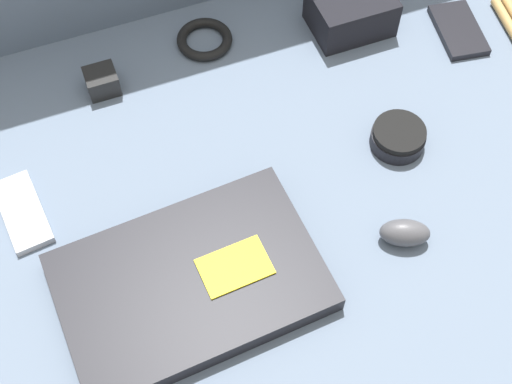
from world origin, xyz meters
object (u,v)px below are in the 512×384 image
Objects in this scene: phone_silver at (23,212)px; charger_brick at (102,81)px; phone_black at (458,30)px; laptop at (191,282)px; speaker_puck at (398,137)px; computer_mouse at (405,233)px; camera_pouch at (351,11)px.

charger_brick is (0.16, 0.18, 0.01)m from phone_silver.
laptop is at bearing -144.63° from phone_black.
speaker_puck is at bearing -34.06° from charger_brick.
laptop reaches higher than phone_black.
laptop is at bearing -86.51° from charger_brick.
computer_mouse is (0.29, -0.04, 0.00)m from laptop.
computer_mouse is at bearing -114.00° from speaker_puck.
speaker_puck reaches higher than phone_silver.
computer_mouse is at bearing -31.39° from phone_silver.
charger_brick reaches higher than phone_black.
laptop is at bearing -137.95° from camera_pouch.
computer_mouse is 0.61× the size of camera_pouch.
speaker_puck is 0.64× the size of phone_black.
phone_black is at bearing -25.71° from camera_pouch.
laptop is at bearing -51.68° from phone_silver.
speaker_puck is 0.55m from phone_silver.
camera_pouch is (-0.16, 0.08, 0.03)m from phone_black.
computer_mouse reaches higher than speaker_puck.
camera_pouch is at bearing 38.69° from laptop.
phone_silver is at bearing 179.12° from computer_mouse.
speaker_puck is 1.69× the size of charger_brick.
speaker_puck is at bearing 13.89° from laptop.
camera_pouch reaches higher than laptop.
charger_brick reaches higher than phone_silver.
computer_mouse is 0.40m from camera_pouch.
charger_brick reaches higher than laptop.
phone_silver is (-0.18, 0.19, -0.01)m from laptop.
phone_black is at bearing 23.10° from laptop.
camera_pouch is at bearing 100.05° from computer_mouse.
laptop is 4.50× the size of computer_mouse.
charger_brick is (-0.38, 0.26, 0.00)m from speaker_puck.
phone_black is at bearing -9.08° from charger_brick.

